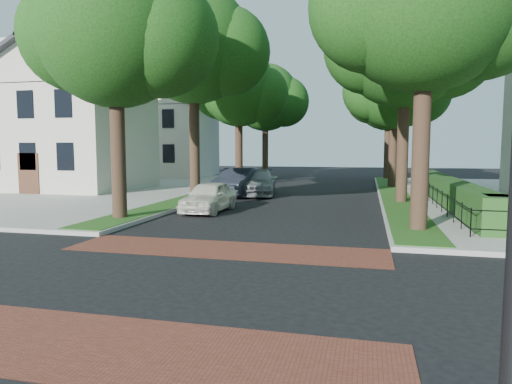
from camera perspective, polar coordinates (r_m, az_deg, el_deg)
ground at (r=10.00m, az=-9.46°, el=-11.08°), size 120.00×120.00×0.00m
sidewalk_nw at (r=36.38m, az=-26.19°, el=0.61°), size 30.00×30.00×0.15m
crosswalk_far at (r=12.91m, az=-3.83°, el=-7.20°), size 9.00×2.20×0.01m
crosswalk_near at (r=7.34m, az=-19.80°, el=-17.58°), size 9.00×2.20×0.01m
grass_strip_ne at (r=28.07m, az=16.89°, el=-0.19°), size 1.60×29.80×0.02m
grass_strip_nw at (r=29.50m, az=-4.54°, el=0.30°), size 1.60×29.80×0.02m
tree_right_mid at (r=24.66m, az=18.45°, el=17.30°), size 8.25×7.09×11.22m
tree_right_far at (r=33.32m, az=17.09°, el=12.30°), size 7.25×6.23×9.74m
tree_right_back at (r=42.30m, az=16.39°, el=11.32°), size 7.50×6.45×10.20m
tree_left_near at (r=19.00m, az=-16.62°, el=18.76°), size 7.50×6.45×10.20m
tree_left_mid at (r=26.32m, az=-7.42°, el=17.55°), size 8.00×6.88×11.48m
tree_left_far at (r=34.54m, az=-1.92°, el=12.65°), size 7.00×6.02×9.86m
tree_left_back at (r=43.27m, az=1.38°, el=11.60°), size 7.75×6.66×10.44m
hedge_main_road at (r=24.21m, az=22.90°, el=0.14°), size 1.00×18.00×1.20m
fence_main_road at (r=24.10m, az=21.01°, el=-0.18°), size 0.06×18.00×0.90m
house_left_near at (r=33.09m, az=-22.29°, el=8.94°), size 10.00×9.00×10.14m
house_left_far at (r=45.18m, az=-11.72°, el=8.21°), size 10.00×9.00×10.14m
parked_car_front at (r=20.41m, az=-5.92°, el=-0.57°), size 1.70×4.05×1.37m
parked_car_middle at (r=27.05m, az=-2.23°, el=1.26°), size 2.08×5.14×1.66m
parked_car_rear at (r=27.55m, az=0.16°, el=1.19°), size 2.96×5.50×1.51m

